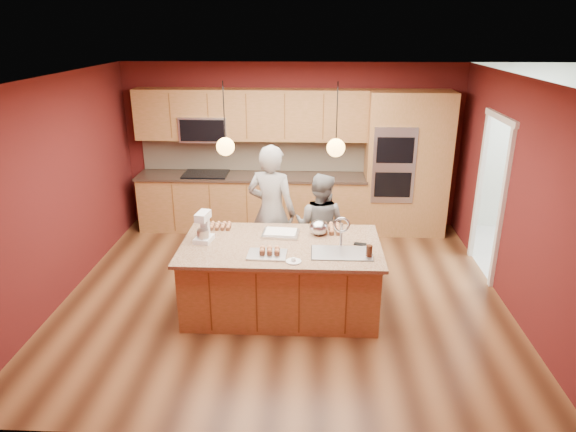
{
  "coord_description": "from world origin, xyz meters",
  "views": [
    {
      "loc": [
        0.33,
        -5.84,
        3.26
      ],
      "look_at": [
        0.06,
        -0.1,
        1.1
      ],
      "focal_mm": 32.0,
      "sensor_mm": 36.0,
      "label": 1
    }
  ],
  "objects_px": {
    "person_left": "(272,212)",
    "person_right": "(320,226)",
    "stand_mixer": "(204,229)",
    "island": "(282,276)",
    "mixing_bowl": "(319,228)"
  },
  "relations": [
    {
      "from": "person_left",
      "to": "person_right",
      "type": "height_order",
      "value": "person_left"
    },
    {
      "from": "person_right",
      "to": "stand_mixer",
      "type": "xyz_separation_m",
      "value": [
        -1.38,
        -0.85,
        0.28
      ]
    },
    {
      "from": "person_left",
      "to": "person_right",
      "type": "xyz_separation_m",
      "value": [
        0.64,
        0.0,
        -0.19
      ]
    },
    {
      "from": "person_left",
      "to": "island",
      "type": "bearing_deg",
      "value": 119.3
    },
    {
      "from": "person_right",
      "to": "stand_mixer",
      "type": "bearing_deg",
      "value": 50.56
    },
    {
      "from": "island",
      "to": "person_right",
      "type": "bearing_deg",
      "value": 63.59
    },
    {
      "from": "stand_mixer",
      "to": "mixing_bowl",
      "type": "distance_m",
      "value": 1.38
    },
    {
      "from": "island",
      "to": "stand_mixer",
      "type": "height_order",
      "value": "island"
    },
    {
      "from": "mixing_bowl",
      "to": "stand_mixer",
      "type": "bearing_deg",
      "value": -169.32
    },
    {
      "from": "island",
      "to": "person_left",
      "type": "xyz_separation_m",
      "value": [
        -0.19,
        0.91,
        0.48
      ]
    },
    {
      "from": "person_left",
      "to": "mixing_bowl",
      "type": "distance_m",
      "value": 0.86
    },
    {
      "from": "island",
      "to": "person_right",
      "type": "distance_m",
      "value": 1.05
    },
    {
      "from": "person_left",
      "to": "mixing_bowl",
      "type": "relative_size",
      "value": 8.08
    },
    {
      "from": "person_left",
      "to": "stand_mixer",
      "type": "relative_size",
      "value": 5.13
    },
    {
      "from": "island",
      "to": "stand_mixer",
      "type": "xyz_separation_m",
      "value": [
        -0.93,
        0.05,
        0.57
      ]
    }
  ]
}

